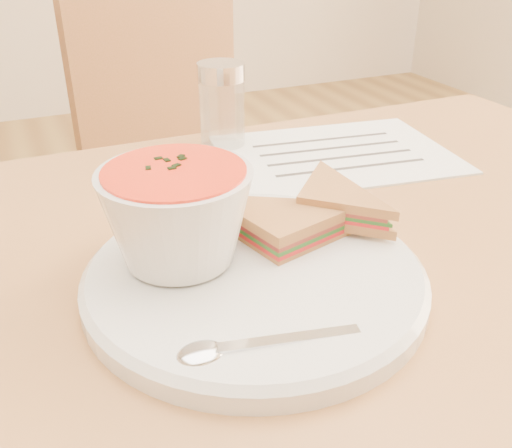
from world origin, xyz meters
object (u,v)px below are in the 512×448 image
soup_bowl (178,220)px  condiment_shaker (222,106)px  plate (255,279)px  chair_far (212,218)px

soup_bowl → condiment_shaker: size_ratio=1.12×
plate → soup_bowl: soup_bowl is taller
chair_far → condiment_shaker: (-0.09, -0.34, 0.36)m
soup_bowl → condiment_shaker: 0.34m
chair_far → plate: 0.76m
chair_far → condiment_shaker: bearing=58.1°
plate → condiment_shaker: (0.10, 0.33, 0.05)m
chair_far → plate: bearing=57.7°
soup_bowl → condiment_shaker: bearing=62.8°
plate → soup_bowl: (-0.06, 0.03, 0.05)m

